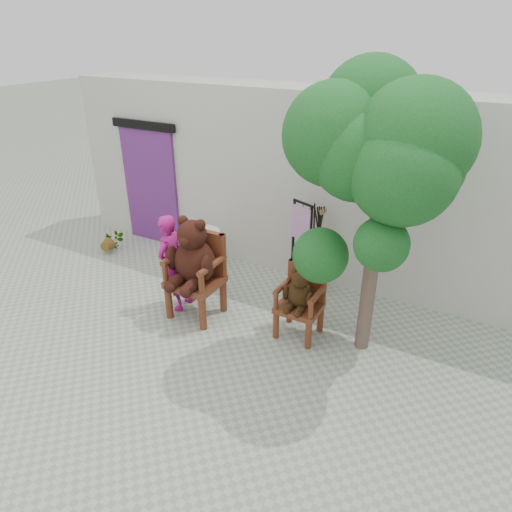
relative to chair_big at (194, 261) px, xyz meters
The scene contains 11 objects.
ground_plane 1.42m from the chair_big, 48.01° to the right, with size 60.00×60.00×0.00m, color #989C8C.
back_wall 2.47m from the chair_big, 71.57° to the left, with size 9.00×1.00×3.00m, color #BAB8AE.
doorway 2.86m from the chair_big, 142.23° to the left, with size 1.40×0.11×2.33m.
chair_big is the anchor object (origin of this frame).
chair_small 1.56m from the chair_big, 10.44° to the left, with size 0.57×0.55×1.02m.
person 0.44m from the chair_big, behind, with size 0.53×0.34×1.44m, color #A1136C.
cafe_table 1.48m from the chair_big, 120.98° to the left, with size 0.60×0.60×0.70m.
display_stand 1.70m from the chair_big, 50.81° to the left, with size 0.55×0.49×1.51m.
stool_bucket 1.93m from the chair_big, 49.66° to the left, with size 0.32×0.32×1.45m.
tree 3.00m from the chair_big, ahead, with size 1.96×2.07×3.58m.
potted_plant 2.88m from the chair_big, 160.51° to the left, with size 0.37×0.32×0.41m, color #103B18.
Camera 1 is at (2.74, -3.71, 3.80)m, focal length 32.00 mm.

